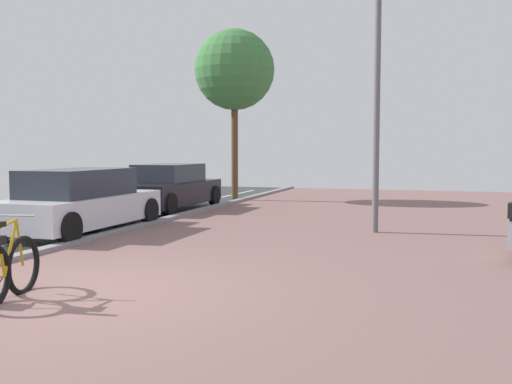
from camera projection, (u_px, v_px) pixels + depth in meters
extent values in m
cube|color=#7E5B57|center=(501.00, 330.00, 5.84)|extent=(14.40, 40.00, 0.05)
torus|color=black|center=(23.00, 265.00, 7.25)|extent=(0.20, 0.75, 0.75)
cylinder|color=#B98C16|center=(11.00, 248.00, 6.96)|extent=(0.09, 0.33, 0.66)
cylinder|color=#B98C16|center=(1.00, 253.00, 6.77)|extent=(0.06, 0.15, 0.60)
cylinder|color=#B98C16|center=(7.00, 224.00, 6.89)|extent=(0.11, 0.41, 0.09)
cylinder|color=#B98C16|center=(20.00, 243.00, 7.17)|extent=(0.06, 0.15, 0.60)
cylinder|color=#ADADB2|center=(16.00, 216.00, 7.08)|extent=(0.48, 0.11, 0.02)
cube|color=silver|center=(82.00, 210.00, 12.64)|extent=(1.66, 4.21, 0.62)
cube|color=#282D38|center=(78.00, 183.00, 12.48)|extent=(1.40, 2.58, 0.58)
cylinder|color=black|center=(92.00, 209.00, 14.40)|extent=(0.20, 0.62, 0.62)
cylinder|color=black|center=(149.00, 211.00, 13.92)|extent=(0.20, 0.62, 0.62)
cylinder|color=black|center=(0.00, 225.00, 11.38)|extent=(0.20, 0.62, 0.62)
cylinder|color=black|center=(69.00, 228.00, 10.90)|extent=(0.20, 0.62, 0.62)
cube|color=black|center=(169.00, 193.00, 17.36)|extent=(1.69, 4.28, 0.65)
cube|color=#282D38|center=(169.00, 173.00, 17.32)|extent=(1.42, 2.25, 0.54)
cylinder|color=black|center=(169.00, 194.00, 19.15)|extent=(0.20, 0.62, 0.62)
cylinder|color=black|center=(214.00, 195.00, 18.67)|extent=(0.20, 0.62, 0.62)
cylinder|color=black|center=(117.00, 203.00, 16.07)|extent=(0.20, 0.62, 0.62)
cylinder|color=black|center=(170.00, 204.00, 15.58)|extent=(0.20, 0.62, 0.62)
cylinder|color=slate|center=(377.00, 104.00, 12.31)|extent=(0.14, 0.14, 5.53)
cylinder|color=brown|center=(235.00, 149.00, 20.38)|extent=(0.23, 0.23, 3.59)
sphere|color=#3E793E|center=(234.00, 70.00, 20.18)|extent=(2.80, 2.80, 2.80)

